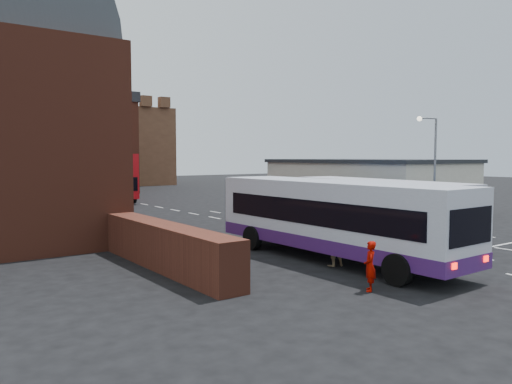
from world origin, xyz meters
TOP-DOWN VIEW (x-y plane):
  - ground at (0.00, 0.00)m, footprint 180.00×180.00m
  - forecourt_wall at (-10.20, 2.00)m, footprint 1.20×10.00m
  - cream_building at (15.00, 14.00)m, footprint 10.40×16.40m
  - brick_terrace at (-6.00, 46.00)m, footprint 22.00×10.00m
  - castle_keep at (6.00, 66.00)m, footprint 22.00×22.00m
  - bus_white_outbound at (-3.52, -0.63)m, footprint 3.36×12.62m
  - bus_white_inbound at (3.12, 2.59)m, footprint 3.65×11.81m
  - bus_blue at (6.00, 5.30)m, footprint 3.59×10.83m
  - bus_red_double at (-0.95, 33.94)m, footprint 4.46×12.12m
  - street_lamp at (8.37, 2.82)m, footprint 1.35×0.62m
  - pedestrian_red at (-6.12, -4.98)m, footprint 0.72×0.72m
  - pedestrian_beige at (-4.41, -1.54)m, footprint 0.98×0.85m

SIDE VIEW (x-z plane):
  - ground at x=0.00m, z-range 0.00..0.00m
  - pedestrian_red at x=-6.12m, z-range 0.00..1.68m
  - pedestrian_beige at x=-4.41m, z-range 0.00..1.73m
  - forecourt_wall at x=-10.20m, z-range 0.00..1.80m
  - bus_blue at x=6.00m, z-range 0.26..3.16m
  - bus_white_inbound at x=3.12m, z-range 0.29..3.46m
  - bus_white_outbound at x=-3.52m, z-range 0.31..3.74m
  - cream_building at x=15.00m, z-range 0.03..4.28m
  - bus_red_double at x=-0.95m, z-range 0.15..4.89m
  - street_lamp at x=8.37m, z-range 0.72..7.68m
  - brick_terrace at x=-6.00m, z-range 0.00..11.00m
  - castle_keep at x=6.00m, z-range 0.00..12.00m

